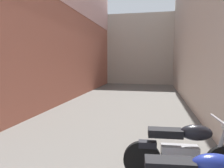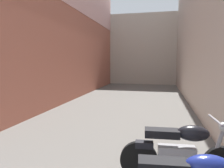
# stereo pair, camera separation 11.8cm
# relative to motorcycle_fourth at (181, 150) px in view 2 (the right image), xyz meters

# --- Properties ---
(ground_plane) EXTENTS (34.35, 34.35, 0.00)m
(ground_plane) POSITION_rel_motorcycle_fourth_xyz_m (-1.75, 2.83, -0.50)
(ground_plane) COLOR #66635E
(building_left) EXTENTS (0.45, 18.35, 7.89)m
(building_left) POSITION_rel_motorcycle_fourth_xyz_m (-4.63, 4.79, 3.48)
(building_left) COLOR #B76651
(building_left) RESTS_ON ground
(building_right) EXTENTS (0.45, 18.35, 7.49)m
(building_right) POSITION_rel_motorcycle_fourth_xyz_m (1.14, 4.82, 3.24)
(building_right) COLOR beige
(building_right) RESTS_ON ground
(building_far_end) EXTENTS (8.38, 2.00, 5.75)m
(building_far_end) POSITION_rel_motorcycle_fourth_xyz_m (-1.75, 15.00, 2.38)
(building_far_end) COLOR beige
(building_far_end) RESTS_ON ground
(motorcycle_fourth) EXTENTS (1.85, 0.58, 1.04)m
(motorcycle_fourth) POSITION_rel_motorcycle_fourth_xyz_m (0.00, 0.00, 0.00)
(motorcycle_fourth) COLOR black
(motorcycle_fourth) RESTS_ON ground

